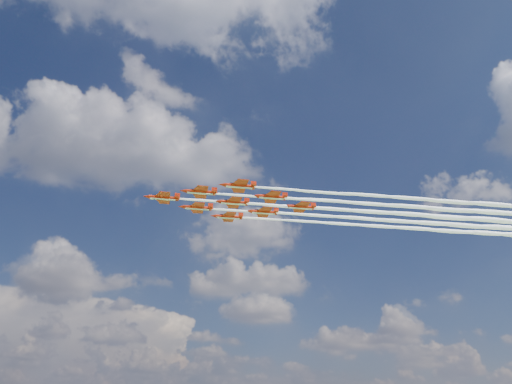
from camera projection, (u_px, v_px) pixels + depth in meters
The scene contains 9 objects.
jet_lead at pixel (340, 210), 159.94m from camera, with size 119.72×9.32×2.72m.
jet_row2_port at pixel (380, 205), 156.01m from camera, with size 119.72×9.32×2.72m.
jet_row2_starb at pixel (365, 219), 167.31m from camera, with size 119.72×9.32×2.72m.
jet_row3_port at pixel (421, 199), 152.08m from camera, with size 119.72×9.32×2.72m.
jet_row3_centre at pixel (403, 214), 163.38m from camera, with size 119.72×9.32×2.72m.
jet_row3_starb at pixel (387, 227), 174.67m from camera, with size 119.72×9.32×2.72m.
jet_row4_port at pixel (443, 209), 159.45m from camera, with size 119.72×9.32×2.72m.
jet_row4_starb at pixel (424, 223), 170.74m from camera, with size 119.72×9.32×2.72m.
jet_tail at pixel (463, 218), 166.81m from camera, with size 119.72×9.32×2.72m.
Camera 1 is at (-14.34, -138.31, 15.43)m, focal length 35.00 mm.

